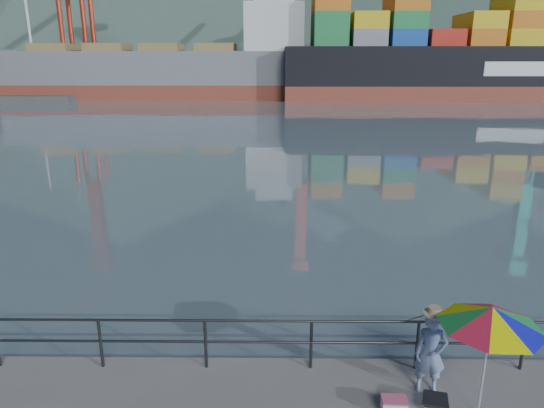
{
  "coord_description": "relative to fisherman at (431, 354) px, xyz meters",
  "views": [
    {
      "loc": [
        0.35,
        -6.33,
        5.66
      ],
      "look_at": [
        0.21,
        6.0,
        2.0
      ],
      "focal_mm": 32.0,
      "sensor_mm": 36.0,
      "label": 1
    }
  ],
  "objects": [
    {
      "name": "harbor_water",
      "position": [
        -3.03,
        128.95,
        -0.75
      ],
      "size": [
        500.0,
        280.0,
        0.0
      ],
      "primitive_type": "cube",
      "color": "slate",
      "rests_on": "ground"
    },
    {
      "name": "fishing_rod",
      "position": [
        0.09,
        1.02,
        -0.75
      ],
      "size": [
        0.1,
        1.66,
        1.17
      ],
      "primitive_type": "cylinder",
      "rotation": [
        0.96,
        0.0,
        0.05
      ],
      "color": "black",
      "rests_on": "ground"
    },
    {
      "name": "container_stacks",
      "position": [
        30.88,
        92.23,
        2.03
      ],
      "size": [
        58.0,
        5.4,
        7.8
      ],
      "color": "gray",
      "rests_on": "ground"
    },
    {
      "name": "far_dock",
      "position": [
        6.97,
        91.95,
        -0.75
      ],
      "size": [
        200.0,
        40.0,
        0.4
      ],
      "primitive_type": "cube",
      "color": "#514F4C",
      "rests_on": "ground"
    },
    {
      "name": "beach_umbrella",
      "position": [
        0.66,
        -0.62,
        1.07
      ],
      "size": [
        2.15,
        2.15,
        1.99
      ],
      "color": "white",
      "rests_on": "ground"
    },
    {
      "name": "bulk_carrier",
      "position": [
        -17.76,
        72.33,
        3.37
      ],
      "size": [
        51.68,
        8.94,
        14.5
      ],
      "color": "brown",
      "rests_on": "ground"
    },
    {
      "name": "container_ship",
      "position": [
        33.55,
        70.34,
        5.03
      ],
      "size": [
        66.9,
        11.15,
        18.1
      ],
      "color": "brown",
      "rests_on": "ground"
    },
    {
      "name": "fisherman",
      "position": [
        0.0,
        0.0,
        0.0
      ],
      "size": [
        0.61,
        0.45,
        1.51
      ],
      "primitive_type": "imported",
      "rotation": [
        0.0,
        0.0,
        -0.18
      ],
      "color": "#2E549A",
      "rests_on": "ground"
    },
    {
      "name": "cooler_bag",
      "position": [
        -0.72,
        -0.57,
        -0.64
      ],
      "size": [
        0.42,
        0.29,
        0.23
      ],
      "primitive_type": "cube",
      "rotation": [
        0.0,
        0.0,
        -0.06
      ],
      "color": "white",
      "rests_on": "ground"
    },
    {
      "name": "folding_stool",
      "position": [
        -0.03,
        -0.54,
        -0.62
      ],
      "size": [
        0.47,
        0.47,
        0.26
      ],
      "color": "black",
      "rests_on": "ground"
    },
    {
      "name": "guardrail",
      "position": [
        -3.03,
        0.65,
        -0.23
      ],
      "size": [
        22.0,
        0.06,
        1.03
      ],
      "color": "#2D3033",
      "rests_on": "ground"
    }
  ]
}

